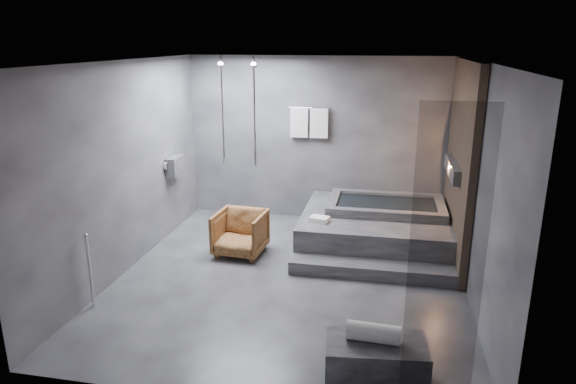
# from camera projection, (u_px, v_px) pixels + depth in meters

# --- Properties ---
(room) EXTENTS (5.00, 5.04, 2.82)m
(room) POSITION_uv_depth(u_px,v_px,m) (325.00, 148.00, 6.49)
(room) COLOR #2C2C2F
(room) RESTS_ON ground
(tub_deck) EXTENTS (2.20, 2.00, 0.50)m
(tub_deck) POSITION_uv_depth(u_px,v_px,m) (375.00, 228.00, 7.92)
(tub_deck) COLOR #313134
(tub_deck) RESTS_ON ground
(tub_step) EXTENTS (2.20, 0.36, 0.18)m
(tub_step) POSITION_uv_depth(u_px,v_px,m) (371.00, 270.00, 6.86)
(tub_step) COLOR #313134
(tub_step) RESTS_ON ground
(concrete_bench) EXTENTS (0.97, 0.60, 0.41)m
(concrete_bench) POSITION_uv_depth(u_px,v_px,m) (375.00, 362.00, 4.71)
(concrete_bench) COLOR #2F2F31
(concrete_bench) RESTS_ON ground
(driftwood_chair) EXTENTS (0.75, 0.77, 0.65)m
(driftwood_chair) POSITION_uv_depth(u_px,v_px,m) (240.00, 233.00, 7.52)
(driftwood_chair) COLOR #4D2B13
(driftwood_chair) RESTS_ON ground
(rolled_towel) EXTENTS (0.50, 0.21, 0.18)m
(rolled_towel) POSITION_uv_depth(u_px,v_px,m) (373.00, 333.00, 4.64)
(rolled_towel) COLOR white
(rolled_towel) RESTS_ON concrete_bench
(deck_towel) EXTENTS (0.30, 0.25, 0.07)m
(deck_towel) POSITION_uv_depth(u_px,v_px,m) (319.00, 219.00, 7.48)
(deck_towel) COLOR white
(deck_towel) RESTS_ON tub_deck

